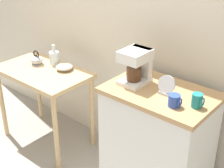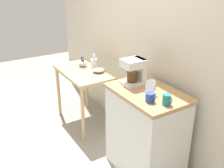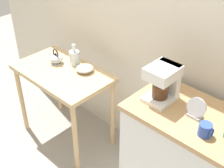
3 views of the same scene
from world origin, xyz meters
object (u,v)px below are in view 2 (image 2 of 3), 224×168
object	(u,v)px
glass_carafe_vase	(94,63)
mug_dark_teal	(167,100)
bowl_stoneware	(98,70)
coffee_maker	(135,70)
mug_blue	(150,97)
table_clock	(151,87)
teakettle	(83,64)

from	to	relation	value
glass_carafe_vase	mug_dark_teal	size ratio (longest dim) A/B	2.10
bowl_stoneware	coffee_maker	size ratio (longest dim) A/B	0.62
mug_blue	mug_dark_teal	size ratio (longest dim) A/B	0.91
coffee_maker	table_clock	distance (m)	0.28
glass_carafe_vase	coffee_maker	xyz separation A→B (m)	(1.01, -0.07, 0.23)
bowl_stoneware	glass_carafe_vase	world-z (taller)	glass_carafe_vase
coffee_maker	mug_dark_teal	size ratio (longest dim) A/B	2.72
teakettle	mug_dark_teal	world-z (taller)	mug_dark_teal
teakettle	table_clock	xyz separation A→B (m)	(1.42, 0.02, 0.18)
coffee_maker	mug_dark_teal	xyz separation A→B (m)	(0.52, -0.04, -0.09)
glass_carafe_vase	table_clock	world-z (taller)	table_clock
bowl_stoneware	coffee_maker	bearing A→B (deg)	-3.13
bowl_stoneware	table_clock	distance (m)	1.14
glass_carafe_vase	coffee_maker	size ratio (longest dim) A/B	0.77
teakettle	bowl_stoneware	bearing A→B (deg)	15.44
glass_carafe_vase	bowl_stoneware	bearing A→B (deg)	-8.42
mug_dark_teal	table_clock	world-z (taller)	table_clock
glass_carafe_vase	mug_blue	size ratio (longest dim) A/B	2.32
mug_blue	mug_dark_teal	bearing A→B (deg)	35.34
coffee_maker	table_clock	size ratio (longest dim) A/B	1.86
glass_carafe_vase	coffee_maker	distance (m)	1.04
glass_carafe_vase	mug_dark_teal	xyz separation A→B (m)	(1.54, -0.11, 0.14)
table_clock	glass_carafe_vase	bearing A→B (deg)	176.11
teakettle	coffee_maker	size ratio (longest dim) A/B	0.58
glass_carafe_vase	coffee_maker	bearing A→B (deg)	-3.98
teakettle	mug_dark_teal	xyz separation A→B (m)	(1.67, -0.01, 0.17)
mug_blue	mug_dark_teal	world-z (taller)	mug_dark_teal
teakettle	mug_blue	bearing A→B (deg)	-3.39
teakettle	glass_carafe_vase	world-z (taller)	glass_carafe_vase
coffee_maker	bowl_stoneware	bearing A→B (deg)	176.87
bowl_stoneware	mug_dark_teal	xyz separation A→B (m)	(1.37, -0.09, 0.18)
mug_blue	table_clock	distance (m)	0.17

